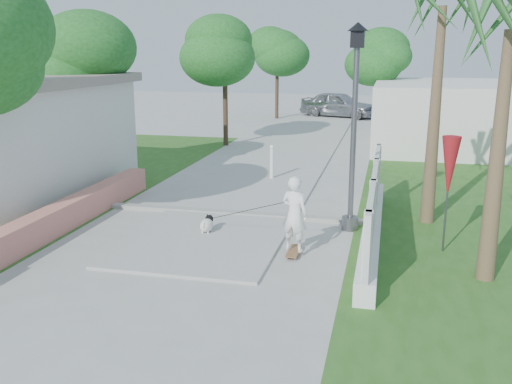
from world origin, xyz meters
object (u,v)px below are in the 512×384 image
(dog, at_px, (207,224))
(patio_umbrella, at_px, (449,168))
(street_lamp, at_px, (354,121))
(bollard, at_px, (272,161))
(skateboarder, at_px, (253,212))
(parked_car, at_px, (338,105))

(dog, bearing_deg, patio_umbrella, -0.83)
(patio_umbrella, bearing_deg, street_lamp, 152.24)
(bollard, xyz_separation_m, dog, (-0.29, -5.52, -0.36))
(dog, bearing_deg, bollard, 85.90)
(street_lamp, bearing_deg, skateboarder, -142.68)
(parked_car, bearing_deg, skateboarder, -161.89)
(street_lamp, height_order, skateboarder, street_lamp)
(patio_umbrella, xyz_separation_m, dog, (-4.89, -0.02, -1.46))
(street_lamp, height_order, patio_umbrella, street_lamp)
(bollard, xyz_separation_m, skateboarder, (0.82, -5.93, 0.11))
(patio_umbrella, relative_size, dog, 3.85)
(parked_car, bearing_deg, bollard, -164.31)
(street_lamp, xyz_separation_m, parked_car, (-2.25, 21.78, -1.67))
(street_lamp, distance_m, parked_car, 21.96)
(street_lamp, relative_size, skateboarder, 1.88)
(street_lamp, bearing_deg, bollard, 120.96)
(dog, xyz_separation_m, parked_car, (0.74, 22.80, 0.53))
(dog, distance_m, parked_car, 22.82)
(street_lamp, xyz_separation_m, patio_umbrella, (1.90, -1.00, -0.74))
(skateboarder, bearing_deg, street_lamp, -124.46)
(parked_car, bearing_deg, dog, -164.68)
(bollard, height_order, skateboarder, skateboarder)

